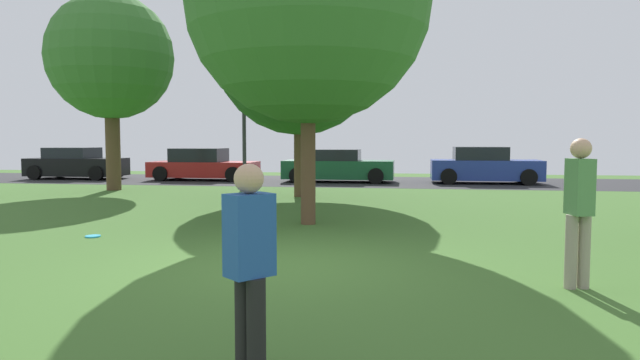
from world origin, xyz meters
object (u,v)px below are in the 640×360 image
at_px(oak_tree_left, 111,57).
at_px(parked_car_red, 203,166).
at_px(parked_car_blue, 484,167).
at_px(maple_tree_far, 308,1).
at_px(frisbee_disc, 93,236).
at_px(person_catcher, 250,264).
at_px(maple_tree_near, 299,50).
at_px(parked_car_black, 76,164).
at_px(person_bystander, 579,205).
at_px(parked_car_green, 338,167).
at_px(street_lamp_post, 244,126).

height_order(oak_tree_left, parked_car_red, oak_tree_left).
height_order(oak_tree_left, parked_car_blue, oak_tree_left).
relative_size(maple_tree_far, frisbee_disc, 26.34).
relative_size(oak_tree_left, person_catcher, 4.25).
distance_m(maple_tree_near, frisbee_disc, 9.21).
bearing_deg(frisbee_disc, parked_car_red, 102.82).
bearing_deg(parked_car_black, person_bystander, -44.18).
relative_size(maple_tree_near, maple_tree_far, 1.00).
xyz_separation_m(maple_tree_far, parked_car_black, (-12.74, 11.79, -3.94)).
bearing_deg(parked_car_green, oak_tree_left, -145.83).
bearing_deg(person_catcher, person_bystander, -3.25).
distance_m(oak_tree_left, person_catcher, 17.48).
distance_m(maple_tree_far, street_lamp_post, 9.48).
bearing_deg(parked_car_red, parked_car_blue, -0.13).
bearing_deg(maple_tree_far, oak_tree_left, 140.18).
xyz_separation_m(maple_tree_near, maple_tree_far, (1.27, -5.54, 0.09)).
xyz_separation_m(maple_tree_far, parked_car_green, (-0.83, 11.76, -3.96)).
distance_m(person_bystander, parked_car_red, 19.74).
height_order(parked_car_blue, street_lamp_post, street_lamp_post).
height_order(maple_tree_near, parked_car_red, maple_tree_near).
relative_size(person_bystander, parked_car_green, 0.39).
xyz_separation_m(parked_car_blue, street_lamp_post, (-8.97, -3.57, 1.57)).
relative_size(parked_car_green, street_lamp_post, 1.01).
height_order(parked_car_red, parked_car_green, parked_car_red).
height_order(person_catcher, parked_car_red, person_catcher).
bearing_deg(frisbee_disc, person_catcher, -50.52).
bearing_deg(maple_tree_near, parked_car_blue, 44.91).
bearing_deg(parked_car_red, oak_tree_left, -104.64).
height_order(parked_car_red, parked_car_blue, parked_car_blue).
relative_size(person_catcher, parked_car_green, 0.35).
bearing_deg(maple_tree_far, person_catcher, -83.03).
bearing_deg(frisbee_disc, maple_tree_near, 73.15).
relative_size(person_bystander, parked_car_blue, 0.41).
bearing_deg(parked_car_blue, parked_car_green, -178.56).
height_order(person_catcher, parked_car_blue, person_catcher).
relative_size(parked_car_red, parked_car_green, 1.01).
bearing_deg(maple_tree_near, parked_car_black, 151.42).
xyz_separation_m(person_catcher, street_lamp_post, (-4.79, 16.00, 1.37)).
xyz_separation_m(person_bystander, parked_car_green, (-4.89, 16.30, -0.36)).
xyz_separation_m(maple_tree_far, parked_car_red, (-6.81, 11.94, -3.96)).
bearing_deg(parked_car_red, maple_tree_far, -60.31).
bearing_deg(oak_tree_left, person_bystander, -42.88).
bearing_deg(parked_car_black, maple_tree_near, -28.58).
relative_size(person_catcher, parked_car_blue, 0.37).
bearing_deg(parked_car_green, parked_car_black, 179.86).
distance_m(maple_tree_far, parked_car_red, 14.30).
height_order(maple_tree_far, parked_car_red, maple_tree_far).
distance_m(oak_tree_left, parked_car_black, 7.85).
bearing_deg(person_bystander, parked_car_black, 33.08).
relative_size(maple_tree_far, parked_car_blue, 1.65).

